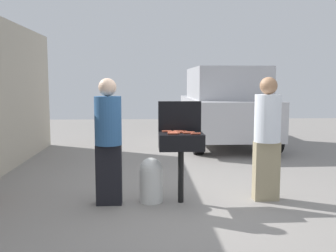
% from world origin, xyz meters
% --- Properties ---
extents(ground_plane, '(24.00, 24.00, 0.00)m').
position_xyz_m(ground_plane, '(0.00, 0.00, 0.00)').
color(ground_plane, gray).
extents(bbq_grill, '(0.60, 0.44, 0.96)m').
position_xyz_m(bbq_grill, '(-0.12, -0.01, 0.81)').
color(bbq_grill, black).
rests_on(bbq_grill, ground).
extents(grill_lid_open, '(0.60, 0.05, 0.42)m').
position_xyz_m(grill_lid_open, '(-0.12, 0.21, 1.17)').
color(grill_lid_open, black).
rests_on(grill_lid_open, bbq_grill).
extents(hot_dog_0, '(0.13, 0.03, 0.03)m').
position_xyz_m(hot_dog_0, '(-0.31, 0.10, 0.97)').
color(hot_dog_0, '#B74C33').
rests_on(hot_dog_0, bbq_grill).
extents(hot_dog_1, '(0.13, 0.03, 0.03)m').
position_xyz_m(hot_dog_1, '(-0.24, -0.14, 0.97)').
color(hot_dog_1, '#B74C33').
rests_on(hot_dog_1, bbq_grill).
extents(hot_dog_2, '(0.13, 0.04, 0.03)m').
position_xyz_m(hot_dog_2, '(0.06, -0.16, 0.97)').
color(hot_dog_2, '#B74C33').
rests_on(hot_dog_2, bbq_grill).
extents(hot_dog_3, '(0.13, 0.04, 0.03)m').
position_xyz_m(hot_dog_3, '(-0.23, 0.04, 0.97)').
color(hot_dog_3, '#C6593D').
rests_on(hot_dog_3, bbq_grill).
extents(hot_dog_4, '(0.13, 0.04, 0.03)m').
position_xyz_m(hot_dog_4, '(-0.21, -0.11, 0.97)').
color(hot_dog_4, '#C6593D').
rests_on(hot_dog_4, bbq_grill).
extents(hot_dog_5, '(0.13, 0.03, 0.03)m').
position_xyz_m(hot_dog_5, '(-0.10, 0.07, 0.97)').
color(hot_dog_5, '#AD4228').
rests_on(hot_dog_5, bbq_grill).
extents(hot_dog_6, '(0.13, 0.04, 0.03)m').
position_xyz_m(hot_dog_6, '(0.00, -0.02, 0.97)').
color(hot_dog_6, '#B74C33').
rests_on(hot_dog_6, bbq_grill).
extents(hot_dog_7, '(0.13, 0.03, 0.03)m').
position_xyz_m(hot_dog_7, '(-0.24, -0.07, 0.97)').
color(hot_dog_7, '#B74C33').
rests_on(hot_dog_7, bbq_grill).
extents(hot_dog_8, '(0.13, 0.03, 0.03)m').
position_xyz_m(hot_dog_8, '(-0.15, 0.00, 0.97)').
color(hot_dog_8, '#B74C33').
rests_on(hot_dog_8, bbq_grill).
extents(hot_dog_9, '(0.13, 0.03, 0.03)m').
position_xyz_m(hot_dog_9, '(-0.03, -0.08, 0.97)').
color(hot_dog_9, '#B74C33').
rests_on(hot_dog_9, bbq_grill).
extents(hot_dog_10, '(0.13, 0.04, 0.03)m').
position_xyz_m(hot_dog_10, '(-0.24, -0.04, 0.97)').
color(hot_dog_10, '#C6593D').
rests_on(hot_dog_10, bbq_grill).
extents(hot_dog_11, '(0.13, 0.04, 0.03)m').
position_xyz_m(hot_dog_11, '(-0.15, 0.11, 0.97)').
color(hot_dog_11, '#C6593D').
rests_on(hot_dog_11, bbq_grill).
extents(propane_tank, '(0.32, 0.32, 0.62)m').
position_xyz_m(propane_tank, '(-0.53, 0.03, 0.32)').
color(propane_tank, silver).
rests_on(propane_tank, ground).
extents(person_left, '(0.36, 0.36, 1.70)m').
position_xyz_m(person_left, '(-1.09, -0.04, 0.92)').
color(person_left, black).
rests_on(person_left, ground).
extents(person_right, '(0.36, 0.36, 1.71)m').
position_xyz_m(person_right, '(1.08, 0.04, 0.93)').
color(person_right, gray).
rests_on(person_right, ground).
extents(parked_minivan, '(2.05, 4.41, 2.02)m').
position_xyz_m(parked_minivan, '(1.49, 4.98, 1.03)').
color(parked_minivan, '#B7B7BC').
rests_on(parked_minivan, ground).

